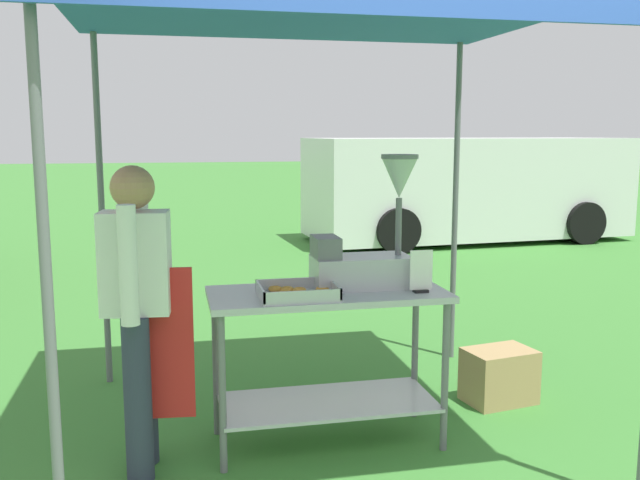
# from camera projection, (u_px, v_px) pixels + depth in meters

# --- Properties ---
(ground_plane) EXTENTS (70.00, 70.00, 0.00)m
(ground_plane) POSITION_uv_depth(u_px,v_px,m) (260.00, 272.00, 8.92)
(ground_plane) COLOR #3D7F33
(stall_canopy) EXTENTS (2.82, 2.50, 2.49)m
(stall_canopy) POSITION_uv_depth(u_px,v_px,m) (324.00, 16.00, 3.76)
(stall_canopy) COLOR slate
(stall_canopy) RESTS_ON ground
(donut_cart) EXTENTS (1.33, 0.58, 0.89)m
(donut_cart) POSITION_uv_depth(u_px,v_px,m) (328.00, 334.00, 3.93)
(donut_cart) COLOR #B7B7BC
(donut_cart) RESTS_ON ground
(donut_tray) EXTENTS (0.42, 0.33, 0.07)m
(donut_tray) POSITION_uv_depth(u_px,v_px,m) (298.00, 293.00, 3.76)
(donut_tray) COLOR #B7B7BC
(donut_tray) RESTS_ON donut_cart
(donut_fryer) EXTENTS (0.61, 0.28, 0.76)m
(donut_fryer) POSITION_uv_depth(u_px,v_px,m) (368.00, 246.00, 3.98)
(donut_fryer) COLOR #B7B7BC
(donut_fryer) RESTS_ON donut_cart
(menu_sign) EXTENTS (0.13, 0.05, 0.24)m
(menu_sign) POSITION_uv_depth(u_px,v_px,m) (421.00, 274.00, 3.85)
(menu_sign) COLOR black
(menu_sign) RESTS_ON donut_cart
(vendor) EXTENTS (0.46, 0.54, 1.61)m
(vendor) POSITION_uv_depth(u_px,v_px,m) (138.00, 304.00, 3.55)
(vendor) COLOR #2D3347
(vendor) RESTS_ON ground
(supply_crate) EXTENTS (0.49, 0.38, 0.36)m
(supply_crate) POSITION_uv_depth(u_px,v_px,m) (499.00, 376.00, 4.60)
(supply_crate) COLOR tan
(supply_crate) RESTS_ON ground
(van_white) EXTENTS (5.33, 2.36, 1.69)m
(van_white) POSITION_uv_depth(u_px,v_px,m) (467.00, 187.00, 11.57)
(van_white) COLOR white
(van_white) RESTS_ON ground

